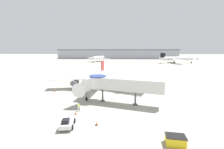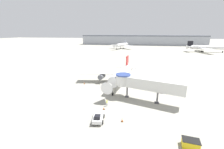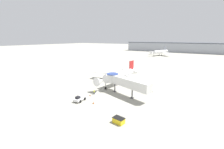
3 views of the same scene
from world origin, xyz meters
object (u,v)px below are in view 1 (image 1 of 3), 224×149
(jet_bridge, at_px, (119,84))
(service_container_yellow, at_px, (175,140))
(pushback_tug_white, at_px, (67,122))
(background_jet_gray_tail, at_px, (97,58))
(traffic_cone_port_wing, at_px, (54,90))
(traffic_cone_apron_front, at_px, (96,123))
(main_airplane, at_px, (96,79))
(traffic_cone_near_nose, at_px, (75,113))
(ground_crew_marshaller, at_px, (79,106))
(background_jet_black_tail, at_px, (177,59))

(jet_bridge, height_order, service_container_yellow, jet_bridge)
(pushback_tug_white, distance_m, background_jet_gray_tail, 134.57)
(traffic_cone_port_wing, bearing_deg, pushback_tug_white, -62.13)
(traffic_cone_apron_front, distance_m, traffic_cone_port_wing, 25.42)
(main_airplane, xyz_separation_m, pushback_tug_white, (-1.81, -21.55, -2.97))
(main_airplane, xyz_separation_m, background_jet_gray_tail, (-14.77, 112.35, 0.53))
(pushback_tug_white, bearing_deg, jet_bridge, 45.52)
(traffic_cone_port_wing, bearing_deg, background_jet_gray_tail, 91.04)
(traffic_cone_near_nose, xyz_separation_m, background_jet_gray_tail, (-12.98, 129.20, 3.94))
(traffic_cone_port_wing, distance_m, ground_crew_marshaller, 18.07)
(traffic_cone_near_nose, distance_m, traffic_cone_apron_front, 6.29)
(service_container_yellow, relative_size, ground_crew_marshaller, 1.64)
(ground_crew_marshaller, height_order, background_jet_gray_tail, background_jet_gray_tail)
(pushback_tug_white, height_order, service_container_yellow, pushback_tug_white)
(traffic_cone_near_nose, xyz_separation_m, traffic_cone_port_wing, (-10.91, 15.90, 0.02))
(traffic_cone_port_wing, xyz_separation_m, ground_crew_marshaller, (11.25, -14.13, 0.63))
(traffic_cone_port_wing, height_order, ground_crew_marshaller, ground_crew_marshaller)
(main_airplane, distance_m, jet_bridge, 12.11)
(ground_crew_marshaller, bearing_deg, background_jet_gray_tail, -174.18)
(pushback_tug_white, xyz_separation_m, background_jet_black_tail, (64.81, 122.39, 3.48))
(traffic_cone_apron_front, bearing_deg, jet_bridge, 70.42)
(main_airplane, relative_size, traffic_cone_near_nose, 43.79)
(background_jet_black_tail, bearing_deg, traffic_cone_port_wing, 144.14)
(jet_bridge, bearing_deg, background_jet_gray_tail, 116.41)
(ground_crew_marshaller, distance_m, background_jet_gray_tail, 128.16)
(main_airplane, xyz_separation_m, traffic_cone_near_nose, (-1.80, -16.85, -3.40))
(background_jet_gray_tail, bearing_deg, pushback_tug_white, -63.41)
(traffic_cone_port_wing, distance_m, background_jet_black_tail, 126.92)
(jet_bridge, relative_size, traffic_cone_port_wing, 23.50)
(traffic_cone_apron_front, relative_size, traffic_cone_port_wing, 1.02)
(main_airplane, bearing_deg, traffic_cone_apron_front, -73.73)
(jet_bridge, distance_m, service_container_yellow, 17.95)
(traffic_cone_near_nose, distance_m, background_jet_gray_tail, 129.91)
(jet_bridge, xyz_separation_m, background_jet_black_tail, (56.08, 110.74, -0.41))
(traffic_cone_apron_front, xyz_separation_m, background_jet_gray_tail, (-17.76, 133.29, 3.92))
(traffic_cone_near_nose, height_order, ground_crew_marshaller, ground_crew_marshaller)
(jet_bridge, distance_m, pushback_tug_white, 15.07)
(ground_crew_marshaller, bearing_deg, traffic_cone_apron_front, 37.00)
(pushback_tug_white, height_order, ground_crew_marshaller, ground_crew_marshaller)
(pushback_tug_white, xyz_separation_m, service_container_yellow, (16.10, -4.22, -0.12))
(service_container_yellow, height_order, ground_crew_marshaller, ground_crew_marshaller)
(main_airplane, height_order, service_container_yellow, main_airplane)
(pushback_tug_white, bearing_deg, main_airplane, 77.54)
(jet_bridge, relative_size, traffic_cone_near_nose, 24.53)
(background_jet_black_tail, xyz_separation_m, background_jet_gray_tail, (-77.77, 11.51, 0.02))
(traffic_cone_port_wing, height_order, background_jet_black_tail, background_jet_black_tail)
(background_jet_gray_tail, bearing_deg, main_airplane, -61.45)
(service_container_yellow, height_order, background_jet_black_tail, background_jet_black_tail)
(ground_crew_marshaller, bearing_deg, main_airplane, 174.32)
(ground_crew_marshaller, height_order, background_jet_black_tail, background_jet_black_tail)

